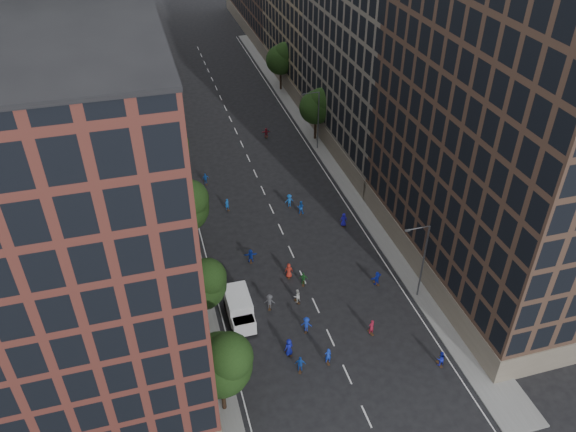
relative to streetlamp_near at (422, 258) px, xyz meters
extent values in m
plane|color=black|center=(-10.37, 28.00, -5.17)|extent=(240.00, 240.00, 0.00)
cube|color=slate|center=(-22.37, 35.50, -5.09)|extent=(4.00, 105.00, 0.15)
cube|color=slate|center=(1.63, 35.50, -5.09)|extent=(4.00, 105.00, 0.15)
cube|color=#562821|center=(-29.37, -1.00, 9.83)|extent=(14.00, 22.00, 30.00)
cube|color=#837256|center=(-29.37, 23.00, 11.83)|extent=(14.00, 26.00, 34.00)
cube|color=#562821|center=(-29.37, 46.00, 8.83)|extent=(14.00, 20.00, 28.00)
cube|color=#473126|center=(8.63, 3.00, 12.83)|extent=(14.00, 30.00, 36.00)
cube|color=#6A6257|center=(8.63, 32.00, 11.33)|extent=(14.00, 28.00, 33.00)
cylinder|color=black|center=(-21.57, -8.00, -3.19)|extent=(0.36, 0.36, 3.96)
sphere|color=black|center=(-21.57, -8.00, 0.41)|extent=(5.20, 5.20, 5.20)
sphere|color=black|center=(-20.92, -8.52, 1.71)|extent=(3.90, 3.90, 3.90)
cylinder|color=black|center=(-21.57, 2.00, -3.32)|extent=(0.36, 0.36, 3.70)
sphere|color=black|center=(-21.57, 2.00, 0.04)|extent=(4.80, 4.80, 4.80)
sphere|color=black|center=(-20.97, 1.52, 1.24)|extent=(3.60, 3.60, 3.60)
cylinder|color=black|center=(-21.57, 14.00, -3.06)|extent=(0.36, 0.36, 4.22)
sphere|color=black|center=(-21.57, 14.00, 0.78)|extent=(5.60, 5.60, 5.60)
sphere|color=black|center=(-20.87, 13.44, 2.18)|extent=(4.20, 4.20, 4.20)
cylinder|color=black|center=(-21.57, 28.00, -3.23)|extent=(0.36, 0.36, 3.87)
sphere|color=black|center=(-21.57, 28.00, 0.29)|extent=(5.00, 5.00, 5.00)
sphere|color=black|center=(-20.94, 27.50, 1.54)|extent=(3.75, 3.75, 3.75)
cylinder|color=black|center=(-21.57, 44.00, -3.14)|extent=(0.36, 0.36, 4.05)
sphere|color=black|center=(-21.57, 44.00, 0.54)|extent=(5.40, 5.40, 5.40)
sphere|color=black|center=(-20.89, 43.46, 1.89)|extent=(4.05, 4.05, 4.05)
cylinder|color=black|center=(-21.57, 60.00, -3.28)|extent=(0.36, 0.36, 3.78)
sphere|color=black|center=(-21.57, 60.00, 0.16)|extent=(4.80, 4.80, 4.80)
sphere|color=black|center=(-20.97, 59.52, 1.36)|extent=(3.60, 3.60, 3.60)
cylinder|color=black|center=(0.83, 36.00, -3.30)|extent=(0.36, 0.36, 3.74)
sphere|color=black|center=(0.83, 36.00, 0.10)|extent=(5.00, 5.00, 5.00)
sphere|color=black|center=(1.46, 35.50, 1.35)|extent=(3.75, 3.75, 3.75)
cylinder|color=black|center=(0.83, 56.00, -3.19)|extent=(0.36, 0.36, 3.96)
sphere|color=black|center=(0.83, 56.00, 0.41)|extent=(5.20, 5.20, 5.20)
sphere|color=black|center=(1.48, 55.48, 1.71)|extent=(3.90, 3.90, 3.90)
cylinder|color=#595B60|center=(0.23, 0.00, -0.67)|extent=(0.18, 0.18, 9.00)
cylinder|color=#595B60|center=(-0.97, 0.00, 3.83)|extent=(2.40, 0.12, 0.12)
cube|color=#595B60|center=(-2.07, 0.00, 3.78)|extent=(0.50, 0.22, 0.15)
cylinder|color=#595B60|center=(0.23, 33.00, -0.67)|extent=(0.18, 0.18, 9.00)
cylinder|color=#595B60|center=(-0.97, 33.00, 3.83)|extent=(2.40, 0.12, 0.12)
cube|color=#595B60|center=(-2.07, 33.00, 3.78)|extent=(0.50, 0.22, 0.15)
cube|color=white|center=(-18.17, 2.26, -3.60)|extent=(2.28, 3.91, 2.39)
cube|color=white|center=(-18.17, -0.13, -4.03)|extent=(2.17, 1.74, 1.52)
cube|color=black|center=(-18.17, -0.13, -3.32)|extent=(1.95, 1.41, 0.11)
cylinder|color=black|center=(-19.26, -0.45, -4.76)|extent=(0.27, 0.82, 0.82)
cylinder|color=black|center=(-17.09, -0.45, -4.76)|extent=(0.27, 0.82, 0.82)
cylinder|color=black|center=(-19.25, 3.78, -4.76)|extent=(0.27, 0.82, 0.82)
cylinder|color=black|center=(-17.08, 3.78, -4.76)|extent=(0.27, 0.82, 0.82)
imported|color=#121A99|center=(-14.74, -3.85, -4.26)|extent=(1.04, 0.87, 1.82)
imported|color=#1534B1|center=(-11.61, -5.73, -4.31)|extent=(0.64, 0.43, 1.72)
imported|color=#1722BE|center=(-1.95, -8.77, -4.38)|extent=(0.80, 0.64, 1.57)
imported|color=#142FA7|center=(-12.33, -1.50, -4.34)|extent=(1.24, 1.01, 1.67)
imported|color=#1545B0|center=(-14.29, -5.95, -4.32)|extent=(1.08, 0.73, 1.70)
imported|color=#1423A4|center=(-3.15, 2.82, -4.38)|extent=(1.53, 0.95, 1.57)
imported|color=#AD2A1C|center=(-11.81, 6.44, -4.30)|extent=(0.93, 0.70, 1.74)
imported|color=maroon|center=(-6.45, -3.52, -4.34)|extent=(0.67, 0.51, 1.66)
imported|color=silver|center=(-12.07, 2.53, -4.38)|extent=(0.92, 0.82, 1.58)
imported|color=#404145|center=(-14.97, 2.45, -4.32)|extent=(1.25, 0.96, 1.70)
imported|color=#1C5E22|center=(-10.64, 4.90, -4.41)|extent=(0.96, 0.66, 1.52)
imported|color=#132FA1|center=(-15.19, 10.07, -4.35)|extent=(1.56, 0.66, 1.63)
imported|color=#1E17BC|center=(-2.87, 13.59, -4.31)|extent=(0.98, 0.81, 1.73)
imported|color=#1553B0|center=(-15.80, 20.83, -4.38)|extent=(0.68, 0.58, 1.57)
imported|color=blue|center=(-7.13, 17.51, -4.28)|extent=(1.05, 0.95, 1.79)
imported|color=#1552AB|center=(-8.06, 19.37, -4.29)|extent=(1.15, 0.69, 1.75)
imported|color=#1449A5|center=(-17.42, 27.68, -4.38)|extent=(0.96, 0.50, 1.57)
imported|color=#A31B2C|center=(-6.25, 38.60, -4.42)|extent=(1.41, 0.54, 1.49)
camera|label=1|loc=(-24.38, -37.36, 35.42)|focal=35.00mm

